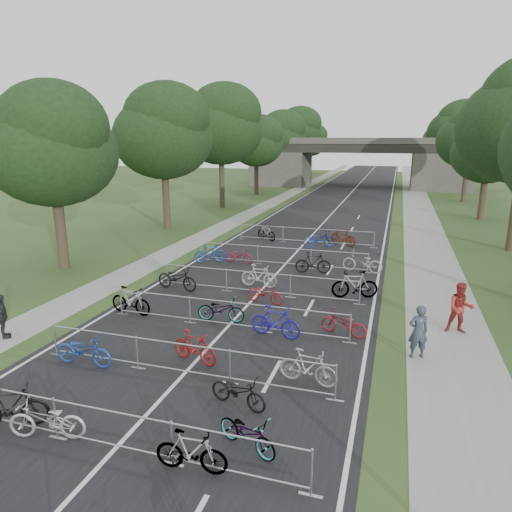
{
  "coord_description": "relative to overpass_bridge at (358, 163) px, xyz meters",
  "views": [
    {
      "loc": [
        5.82,
        -4.06,
        7.0
      ],
      "look_at": [
        -0.91,
        17.67,
        1.1
      ],
      "focal_mm": 32.0,
      "sensor_mm": 36.0,
      "label": 1
    }
  ],
  "objects": [
    {
      "name": "bike_25",
      "position": [
        -2.78,
        -38.81,
        -3.0
      ],
      "size": [
        1.79,
        1.35,
        1.07
      ],
      "primitive_type": "imported",
      "rotation": [
        0.0,
        0.0,
        4.17
      ],
      "color": "#A8ABB0",
      "rests_on": "ground"
    },
    {
      "name": "tree_right_5",
      "position": [
        13.11,
        10.93,
        2.41
      ],
      "size": [
        6.16,
        6.16,
        9.39
      ],
      "color": "#33261C",
      "rests_on": "ground"
    },
    {
      "name": "bike_11",
      "position": [
        3.71,
        -57.15,
        -3.0
      ],
      "size": [
        1.83,
        0.75,
        1.07
      ],
      "primitive_type": "imported",
      "rotation": [
        0.0,
        0.0,
        1.43
      ],
      "color": "gray",
      "rests_on": "ground"
    },
    {
      "name": "pedestrian_a",
      "position": [
        6.8,
        -54.42,
        -2.63
      ],
      "size": [
        0.77,
        0.63,
        1.81
      ],
      "primitive_type": "imported",
      "rotation": [
        0.0,
        0.0,
        3.49
      ],
      "color": "#2E3646",
      "rests_on": "ground"
    },
    {
      "name": "bike_17",
      "position": [
        -0.25,
        -48.98,
        -2.98
      ],
      "size": [
        1.87,
        0.65,
        1.11
      ],
      "primitive_type": "imported",
      "rotation": [
        0.0,
        0.0,
        1.5
      ],
      "color": "#A3A4AA",
      "rests_on": "ground"
    },
    {
      "name": "road",
      "position": [
        0.0,
        -15.0,
        -3.53
      ],
      "size": [
        11.0,
        140.0,
        0.01
      ],
      "primitive_type": "cube",
      "color": "black",
      "rests_on": "ground"
    },
    {
      "name": "bike_27",
      "position": [
        2.55,
        -38.78,
        -2.95
      ],
      "size": [
        1.98,
        1.34,
        1.17
      ],
      "primitive_type": "imported",
      "rotation": [
        0.0,
        0.0,
        4.26
      ],
      "color": "maroon",
      "rests_on": "ground"
    },
    {
      "name": "sidewalk_left",
      "position": [
        -7.5,
        -15.0,
        -3.53
      ],
      "size": [
        2.0,
        140.0,
        0.01
      ],
      "primitive_type": "cube",
      "color": "gray",
      "rests_on": "ground"
    },
    {
      "name": "bike_12",
      "position": [
        -4.24,
        -53.86,
        -2.96
      ],
      "size": [
        1.96,
        0.77,
        1.15
      ],
      "primitive_type": "imported",
      "rotation": [
        0.0,
        0.0,
        1.45
      ],
      "color": "#A8ABB0",
      "rests_on": "ground"
    },
    {
      "name": "barrier_row_5",
      "position": [
        0.0,
        -45.0,
        -2.99
      ],
      "size": [
        9.7,
        0.08,
        1.1
      ],
      "color": "#A8ABB0",
      "rests_on": "ground"
    },
    {
      "name": "bike_21",
      "position": [
        -2.61,
        -45.12,
        -3.08
      ],
      "size": [
        1.79,
        0.85,
        0.9
      ],
      "primitive_type": "imported",
      "rotation": [
        0.0,
        0.0,
        1.42
      ],
      "color": "maroon",
      "rests_on": "ground"
    },
    {
      "name": "bike_19",
      "position": [
        4.3,
        -49.17,
        -2.91
      ],
      "size": [
        2.16,
        1.16,
        1.25
      ],
      "primitive_type": "imported",
      "rotation": [
        0.0,
        0.0,
        5.0
      ],
      "color": "#A8ABB0",
      "rests_on": "ground"
    },
    {
      "name": "sidewalk_right",
      "position": [
        8.0,
        -15.0,
        -3.53
      ],
      "size": [
        3.0,
        140.0,
        0.01
      ],
      "primitive_type": "cube",
      "color": "gray",
      "rests_on": "ground"
    },
    {
      "name": "bike_26",
      "position": [
        1.13,
        -39.99,
        -2.96
      ],
      "size": [
        2.23,
        1.81,
        1.14
      ],
      "primitive_type": "imported",
      "rotation": [
        0.0,
        0.0,
        2.15
      ],
      "color": "navy",
      "rests_on": "ground"
    },
    {
      "name": "overpass_bridge",
      "position": [
        0.0,
        0.0,
        0.0
      ],
      "size": [
        31.0,
        8.0,
        7.05
      ],
      "color": "#46433E",
      "rests_on": "ground"
    },
    {
      "name": "bike_14",
      "position": [
        1.97,
        -54.24,
        -2.95
      ],
      "size": [
        1.99,
        0.85,
        1.16
      ],
      "primitive_type": "imported",
      "rotation": [
        0.0,
        0.0,
        1.41
      ],
      "color": "navy",
      "rests_on": "ground"
    },
    {
      "name": "bike_8",
      "position": [
        -3.26,
        -58.11,
        -3.01
      ],
      "size": [
        1.99,
        0.73,
        1.04
      ],
      "primitive_type": "imported",
      "rotation": [
        0.0,
        0.0,
        1.59
      ],
      "color": "#1B3E98",
      "rests_on": "ground"
    },
    {
      "name": "pedestrian_b",
      "position": [
        8.34,
        -51.89,
        -2.58
      ],
      "size": [
        0.99,
        0.8,
        1.91
      ],
      "primitive_type": "imported",
      "rotation": [
        0.0,
        0.0,
        0.09
      ],
      "color": "maroon",
      "rests_on": "ground"
    },
    {
      "name": "tree_left_6",
      "position": [
        -11.39,
        22.93,
        2.96
      ],
      "size": [
        6.72,
        6.72,
        10.25
      ],
      "color": "#33261C",
      "rests_on": "ground"
    },
    {
      "name": "pedestrian_c",
      "position": [
        -7.32,
        -57.24,
        -2.71
      ],
      "size": [
        0.97,
        0.96,
        1.64
      ],
      "primitive_type": "imported",
      "rotation": [
        0.0,
        0.0,
        2.37
      ],
      "color": "#242426",
      "rests_on": "ground"
    },
    {
      "name": "bike_6",
      "position": [
        2.01,
        -61.46,
        -3.04
      ],
      "size": [
        1.66,
        0.57,
        0.98
      ],
      "primitive_type": "imported",
      "rotation": [
        0.0,
        0.0,
        1.64
      ],
      "color": "#A8ABB0",
      "rests_on": "ground"
    },
    {
      "name": "barrier_row_4",
      "position": [
        0.0,
        -50.0,
        -2.99
      ],
      "size": [
        9.7,
        0.08,
        1.1
      ],
      "color": "#A8ABB0",
      "rests_on": "ground"
    },
    {
      "name": "barrier_row_3",
      "position": [
        0.0,
        -54.0,
        -2.99
      ],
      "size": [
        9.7,
        0.08,
        1.1
      ],
      "color": "#A8ABB0",
      "rests_on": "ground"
    },
    {
      "name": "barrier_row_2",
      "position": [
        0.0,
        -57.8,
        -2.99
      ],
      "size": [
        9.7,
        0.08,
        1.1
      ],
      "color": "#A8ABB0",
      "rests_on": "ground"
    },
    {
      "name": "bike_18",
      "position": [
        0.65,
        -51.03,
        -3.08
      ],
      "size": [
        1.8,
        0.91,
        0.9
      ],
      "primitive_type": "imported",
      "rotation": [
        0.0,
        0.0,
        1.39
      ],
      "color": "maroon",
      "rests_on": "ground"
    },
    {
      "name": "barrier_row_6",
      "position": [
        0.0,
        -39.0,
        -2.99
      ],
      "size": [
        9.7,
        0.08,
        1.1
      ],
      "color": "#A8ABB0",
      "rests_on": "ground"
    },
    {
      "name": "tree_right_4",
      "position": [
        13.11,
        -1.07,
        4.37
      ],
      "size": [
        8.18,
        8.18,
        12.47
      ],
      "color": "#33261C",
      "rests_on": "ground"
    },
    {
      "name": "tree_left_5",
      "position": [
        -11.39,
        10.93,
        4.58
      ],
      "size": [
        8.4,
        8.4,
        12.81
      ],
      "color": "#33261C",
      "rests_on": "ground"
    },
    {
      "name": "tree_left_3",
      "position": [
        -11.39,
        -13.07,
        2.96
      ],
      "size": [
        6.72,
        6.72,
        10.25
      ],
      "color": "#33261C",
      "rests_on": "ground"
    },
    {
      "name": "tree_right_2",
      "position": [
        13.11,
        -25.07,
        2.41
      ],
      "size": [
        6.16,
        6.16,
        9.39
      ],
      "color": "#33261C",
      "rests_on": "ground"
    },
    {
      "name": "bike_23",
      "position": [
        4.3,
        -44.96,
        -2.97
      ],
      "size": [
        2.23,
        1.09,
        1.12
      ],
      "primitive_type": "imported",
      "rotation": [
        0.0,
        0.0,
        4.55
      ],
      "color": "#9A9BA2",
      "rests_on": "ground"
    },
    {
      "name": "bike_20",
      "position": [
        -4.3,
        -45.42,
        -2.99
      ],
      "size": [
        1.84,
        1.29,
        1.09
      ],
      "primitive_type": "imported",
      "rotation": [
        0.0,
        0.0,
        2.05
      ],
      "color": "navy",
      "rests_on": "ground"
    },
    {
      "name": "lane_markings",
      "position": [
        0.0,
        -15.0,
        -3.53
      ],
      "size": [
        0.12,
        140.0,
        0.0
      ],
      "primitive_type": "cube",
      "color": "silver",
      "rests_on": "ground"
    },
    {
      "name": "bike_16",
      "position": [
        -3.85,
        -50.48,
        -2.97
      ],
      "size": [
        2.25,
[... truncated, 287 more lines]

